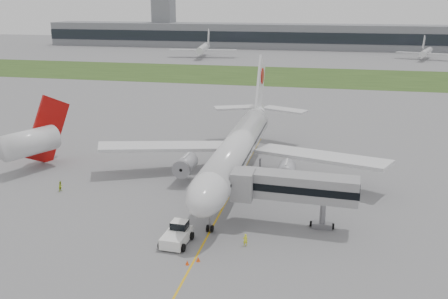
% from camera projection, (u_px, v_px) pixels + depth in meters
% --- Properties ---
extents(ground, '(600.00, 600.00, 0.00)m').
position_uv_depth(ground, '(233.00, 189.00, 77.52)').
color(ground, gray).
rests_on(ground, ground).
extents(apron_markings, '(70.00, 70.00, 0.04)m').
position_uv_depth(apron_markings, '(226.00, 202.00, 72.84)').
color(apron_markings, gold).
rests_on(apron_markings, ground).
extents(grass_strip, '(600.00, 50.00, 0.02)m').
position_uv_depth(grass_strip, '(295.00, 76.00, 189.69)').
color(grass_strip, '#2A451A').
rests_on(grass_strip, ground).
extents(terminal_building, '(320.00, 22.30, 14.00)m').
position_uv_depth(terminal_building, '(310.00, 37.00, 290.37)').
color(terminal_building, gray).
rests_on(terminal_building, ground).
extents(control_tower, '(12.00, 12.00, 56.00)m').
position_uv_depth(control_tower, '(165.00, 45.00, 312.71)').
color(control_tower, gray).
rests_on(control_tower, ground).
extents(airliner, '(48.13, 53.95, 17.88)m').
position_uv_depth(airliner, '(239.00, 146.00, 80.42)').
color(airliner, silver).
rests_on(airliner, ground).
extents(pushback_tug, '(3.42, 4.88, 2.44)m').
position_uv_depth(pushback_tug, '(177.00, 234.00, 60.35)').
color(pushback_tug, white).
rests_on(pushback_tug, ground).
extents(jet_bridge, '(16.10, 4.59, 7.40)m').
position_uv_depth(jet_bridge, '(290.00, 187.00, 63.44)').
color(jet_bridge, '#939396').
rests_on(jet_bridge, ground).
extents(safety_cone_left, '(0.41, 0.41, 0.56)m').
position_uv_depth(safety_cone_left, '(187.00, 263.00, 55.51)').
color(safety_cone_left, '#FF4A0D').
rests_on(safety_cone_left, ground).
extents(safety_cone_right, '(0.45, 0.45, 0.62)m').
position_uv_depth(safety_cone_right, '(198.00, 259.00, 56.23)').
color(safety_cone_right, '#FF4A0D').
rests_on(safety_cone_right, ground).
extents(ground_crew_near, '(0.69, 0.62, 1.58)m').
position_uv_depth(ground_crew_near, '(245.00, 240.00, 59.62)').
color(ground_crew_near, '#F5FD2A').
rests_on(ground_crew_near, ground).
extents(ground_crew_far, '(0.78, 0.91, 1.62)m').
position_uv_depth(ground_crew_far, '(61.00, 186.00, 76.54)').
color(ground_crew_far, '#ABC821').
rests_on(ground_crew_far, ground).
extents(neighbor_aircraft, '(7.93, 15.78, 12.85)m').
position_uv_depth(neighbor_aircraft, '(32.00, 141.00, 85.29)').
color(neighbor_aircraft, '#A40B09').
rests_on(neighbor_aircraft, ground).
extents(distant_aircraft_left, '(37.27, 33.88, 12.85)m').
position_uv_depth(distant_aircraft_left, '(203.00, 57.00, 249.70)').
color(distant_aircraft_left, silver).
rests_on(distant_aircraft_left, ground).
extents(distant_aircraft_right, '(33.36, 31.18, 10.54)m').
position_uv_depth(distant_aircraft_right, '(425.00, 60.00, 240.58)').
color(distant_aircraft_right, silver).
rests_on(distant_aircraft_right, ground).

